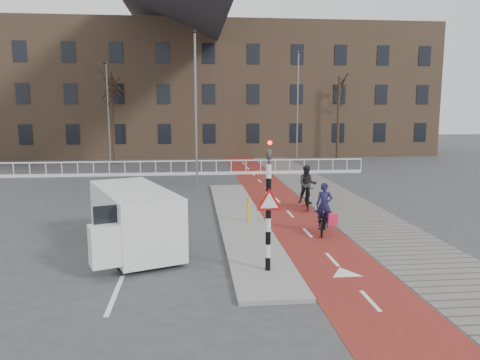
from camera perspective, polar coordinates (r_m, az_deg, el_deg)
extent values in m
plane|color=#38383A|center=(14.91, 4.46, -8.64)|extent=(120.00, 120.00, 0.00)
cube|color=maroon|center=(24.74, 3.74, -1.56)|extent=(2.50, 60.00, 0.01)
cube|color=slate|center=(25.35, 9.99, -1.42)|extent=(3.00, 60.00, 0.01)
cube|color=gray|center=(18.62, 0.12, -4.86)|extent=(1.80, 16.00, 0.12)
cylinder|color=black|center=(12.50, 3.47, -4.67)|extent=(0.14, 0.14, 2.88)
imported|color=black|center=(12.20, 3.55, 3.77)|extent=(0.13, 0.16, 0.80)
cylinder|color=#FF0C05|center=(12.04, 3.67, 4.56)|extent=(0.11, 0.02, 0.11)
cylinder|color=#E7B20C|center=(18.03, 1.07, -3.63)|extent=(0.12, 0.12, 0.91)
imported|color=black|center=(17.03, 10.18, -4.91)|extent=(1.17, 1.83, 0.91)
imported|color=#1A1944|center=(16.91, 10.23, -3.01)|extent=(0.67, 0.56, 1.58)
cube|color=#F8234C|center=(16.57, 11.32, -4.70)|extent=(0.37, 0.30, 0.39)
imported|color=black|center=(20.93, 8.17, -2.03)|extent=(0.83, 1.86, 1.08)
imported|color=black|center=(20.84, 8.20, -0.55)|extent=(0.93, 0.78, 1.70)
cube|color=white|center=(15.03, -12.77, -4.51)|extent=(3.38, 4.95, 1.84)
cube|color=#1D891D|center=(15.20, -16.25, -4.89)|extent=(1.09, 2.75, 0.55)
cube|color=#1D891D|center=(14.97, -9.21, -4.85)|extent=(1.09, 2.75, 0.55)
cube|color=black|center=(13.06, -13.83, -4.78)|extent=(1.56, 0.65, 0.90)
cylinder|color=black|center=(13.59, -14.22, -9.23)|extent=(0.45, 0.68, 0.64)
cylinder|color=black|center=(13.99, -7.90, -8.51)|extent=(0.45, 0.68, 0.64)
cylinder|color=black|center=(16.54, -16.69, -6.07)|extent=(0.45, 0.68, 0.64)
cylinder|color=black|center=(16.87, -11.44, -5.58)|extent=(0.45, 0.68, 0.64)
cube|color=silver|center=(31.28, -10.26, 2.26)|extent=(28.00, 0.08, 0.08)
cube|color=silver|center=(31.39, -10.22, 0.72)|extent=(28.00, 0.10, 0.20)
cube|color=#7F6047|center=(46.01, -6.50, 10.72)|extent=(46.00, 10.00, 12.00)
cylinder|color=black|center=(38.53, -15.25, 7.00)|extent=(0.23, 0.23, 6.84)
cylinder|color=black|center=(41.67, 11.88, 7.39)|extent=(0.23, 0.23, 7.06)
cylinder|color=slate|center=(26.06, -5.40, 8.32)|extent=(0.12, 0.12, 8.49)
cylinder|color=slate|center=(37.97, -15.74, 7.72)|extent=(0.12, 0.12, 7.85)
cylinder|color=slate|center=(38.40, 7.03, 8.73)|extent=(0.12, 0.12, 8.85)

